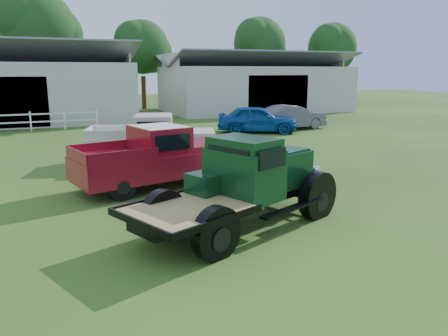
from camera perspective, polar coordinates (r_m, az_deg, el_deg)
name	(u,v)px	position (r m, az deg, el deg)	size (l,w,h in m)	color
ground	(235,219)	(11.14, 1.43, -6.61)	(120.00, 120.00, 0.00)	#2E3D19
shed_right	(255,82)	(40.94, 4.04, 11.08)	(16.80, 9.20, 5.20)	#ABA99F
tree_b	(40,47)	(43.65, -22.94, 14.39)	(6.90, 6.90, 11.50)	#19441A
tree_c	(143,62)	(43.61, -10.58, 13.50)	(5.40, 5.40, 9.00)	#19441A
tree_d	(259,58)	(48.99, 4.63, 14.13)	(6.00, 6.00, 10.00)	#19441A
tree_e	(331,61)	(51.48, 13.85, 13.46)	(5.70, 5.70, 9.50)	#19441A
vintage_flatbed	(241,184)	(10.20, 2.20, -2.10)	(5.45, 2.16, 2.16)	#10381C
red_pickup	(157,156)	(14.16, -8.76, 1.55)	(5.41, 2.08, 1.97)	maroon
white_pickup	(152,140)	(17.78, -9.44, 3.68)	(5.23, 2.03, 1.92)	beige
misc_car_blue	(258,119)	(26.51, 4.41, 6.40)	(1.93, 4.79, 1.63)	#104391
misc_car_grey	(291,117)	(28.25, 8.79, 6.57)	(1.62, 4.65, 1.53)	#55535D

